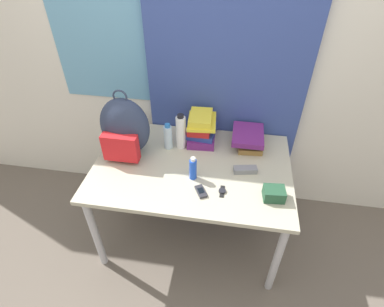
{
  "coord_description": "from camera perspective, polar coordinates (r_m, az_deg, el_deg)",
  "views": [
    {
      "loc": [
        0.24,
        -1.05,
        2.04
      ],
      "look_at": [
        0.0,
        0.44,
        0.81
      ],
      "focal_mm": 28.0,
      "sensor_mm": 36.0,
      "label": 1
    }
  ],
  "objects": [
    {
      "name": "backpack",
      "position": [
        2.05,
        -12.72,
        4.67
      ],
      "size": [
        0.34,
        0.26,
        0.48
      ],
      "color": "#2D3851",
      "rests_on": "desk"
    },
    {
      "name": "sports_bottle",
      "position": [
        2.09,
        -2.12,
        4.14
      ],
      "size": [
        0.07,
        0.07,
        0.27
      ],
      "color": "white",
      "rests_on": "desk"
    },
    {
      "name": "wall_back",
      "position": [
        2.18,
        2.18,
        17.8
      ],
      "size": [
        6.0,
        0.06,
        2.5
      ],
      "color": "silver",
      "rests_on": "ground_plane"
    },
    {
      "name": "sunscreen_bottle",
      "position": [
        1.87,
        0.19,
        -2.92
      ],
      "size": [
        0.05,
        0.05,
        0.16
      ],
      "color": "blue",
      "rests_on": "desk"
    },
    {
      "name": "book_stack_center",
      "position": [
        2.18,
        10.77,
        2.86
      ],
      "size": [
        0.22,
        0.28,
        0.11
      ],
      "color": "olive",
      "rests_on": "desk"
    },
    {
      "name": "curtain_blue",
      "position": [
        2.11,
        6.73,
        16.88
      ],
      "size": [
        1.12,
        0.04,
        2.5
      ],
      "color": "#384C93",
      "rests_on": "ground_plane"
    },
    {
      "name": "water_bottle",
      "position": [
        2.11,
        -4.58,
        3.2
      ],
      "size": [
        0.06,
        0.06,
        0.2
      ],
      "color": "silver",
      "rests_on": "desk"
    },
    {
      "name": "cell_phone",
      "position": [
        1.82,
        1.71,
        -7.24
      ],
      "size": [
        0.09,
        0.11,
        0.02
      ],
      "color": "#2D2D33",
      "rests_on": "desk"
    },
    {
      "name": "sunglasses_case",
      "position": [
        1.98,
        10.12,
        -3.06
      ],
      "size": [
        0.16,
        0.08,
        0.04
      ],
      "color": "gray",
      "rests_on": "desk"
    },
    {
      "name": "camera_pouch",
      "position": [
        1.84,
        15.35,
        -7.38
      ],
      "size": [
        0.13,
        0.11,
        0.07
      ],
      "color": "#234C33",
      "rests_on": "desk"
    },
    {
      "name": "desk",
      "position": [
        2.06,
        0.0,
        -3.75
      ],
      "size": [
        1.31,
        0.88,
        0.71
      ],
      "color": "#B7B299",
      "rests_on": "ground_plane"
    },
    {
      "name": "book_stack_left",
      "position": [
        2.17,
        1.77,
        4.8
      ],
      "size": [
        0.22,
        0.29,
        0.22
      ],
      "color": "#6B2370",
      "rests_on": "desk"
    },
    {
      "name": "ground_plane",
      "position": [
        2.31,
        -1.89,
        -23.04
      ],
      "size": [
        12.0,
        12.0,
        0.0
      ],
      "primitive_type": "plane",
      "color": "#665B51"
    },
    {
      "name": "wristwatch",
      "position": [
        1.84,
        5.78,
        -7.14
      ],
      "size": [
        0.04,
        0.1,
        0.01
      ],
      "color": "black",
      "rests_on": "desk"
    }
  ]
}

